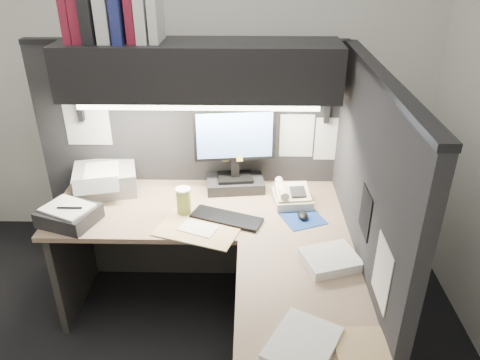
{
  "coord_description": "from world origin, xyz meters",
  "views": [
    {
      "loc": [
        0.4,
        -1.81,
        2.16
      ],
      "look_at": [
        0.36,
        0.51,
        0.94
      ],
      "focal_mm": 35.0,
      "sensor_mm": 36.0,
      "label": 1
    }
  ],
  "objects_px": {
    "keyboard": "(227,218)",
    "coffee_cup": "(184,202)",
    "monitor": "(235,158)",
    "overhead_shelf": "(199,69)",
    "telephone": "(292,196)",
    "notebook_stack": "(69,215)",
    "desk": "(252,312)",
    "printer": "(106,179)"
  },
  "relations": [
    {
      "from": "monitor",
      "to": "overhead_shelf",
      "type": "bearing_deg",
      "value": -175.28
    },
    {
      "from": "telephone",
      "to": "keyboard",
      "type": "bearing_deg",
      "value": -159.57
    },
    {
      "from": "coffee_cup",
      "to": "notebook_stack",
      "type": "height_order",
      "value": "coffee_cup"
    },
    {
      "from": "desk",
      "to": "notebook_stack",
      "type": "xyz_separation_m",
      "value": [
        -1.02,
        0.38,
        0.33
      ]
    },
    {
      "from": "overhead_shelf",
      "to": "coffee_cup",
      "type": "xyz_separation_m",
      "value": [
        -0.09,
        -0.26,
        -0.69
      ]
    },
    {
      "from": "printer",
      "to": "monitor",
      "type": "bearing_deg",
      "value": -12.04
    },
    {
      "from": "keyboard",
      "to": "notebook_stack",
      "type": "distance_m",
      "value": 0.88
    },
    {
      "from": "coffee_cup",
      "to": "desk",
      "type": "bearing_deg",
      "value": -51.17
    },
    {
      "from": "overhead_shelf",
      "to": "keyboard",
      "type": "relative_size",
      "value": 3.83
    },
    {
      "from": "desk",
      "to": "printer",
      "type": "distance_m",
      "value": 1.25
    },
    {
      "from": "notebook_stack",
      "to": "keyboard",
      "type": "bearing_deg",
      "value": 2.82
    },
    {
      "from": "overhead_shelf",
      "to": "notebook_stack",
      "type": "relative_size",
      "value": 5.29
    },
    {
      "from": "coffee_cup",
      "to": "telephone",
      "type": "bearing_deg",
      "value": 12.2
    },
    {
      "from": "overhead_shelf",
      "to": "coffee_cup",
      "type": "height_order",
      "value": "overhead_shelf"
    },
    {
      "from": "monitor",
      "to": "telephone",
      "type": "height_order",
      "value": "monitor"
    },
    {
      "from": "desk",
      "to": "monitor",
      "type": "relative_size",
      "value": 3.19
    },
    {
      "from": "telephone",
      "to": "coffee_cup",
      "type": "height_order",
      "value": "coffee_cup"
    },
    {
      "from": "monitor",
      "to": "printer",
      "type": "distance_m",
      "value": 0.82
    },
    {
      "from": "keyboard",
      "to": "coffee_cup",
      "type": "height_order",
      "value": "coffee_cup"
    },
    {
      "from": "printer",
      "to": "notebook_stack",
      "type": "xyz_separation_m",
      "value": [
        -0.1,
        -0.38,
        -0.03
      ]
    },
    {
      "from": "notebook_stack",
      "to": "coffee_cup",
      "type": "bearing_deg",
      "value": 9.43
    },
    {
      "from": "monitor",
      "to": "printer",
      "type": "height_order",
      "value": "monitor"
    },
    {
      "from": "telephone",
      "to": "overhead_shelf",
      "type": "bearing_deg",
      "value": 159.75
    },
    {
      "from": "telephone",
      "to": "desk",
      "type": "bearing_deg",
      "value": -117.79
    },
    {
      "from": "coffee_cup",
      "to": "keyboard",
      "type": "bearing_deg",
      "value": -13.91
    },
    {
      "from": "overhead_shelf",
      "to": "notebook_stack",
      "type": "distance_m",
      "value": 1.09
    },
    {
      "from": "overhead_shelf",
      "to": "coffee_cup",
      "type": "distance_m",
      "value": 0.75
    },
    {
      "from": "overhead_shelf",
      "to": "printer",
      "type": "distance_m",
      "value": 0.93
    },
    {
      "from": "keyboard",
      "to": "telephone",
      "type": "bearing_deg",
      "value": 48.41
    },
    {
      "from": "overhead_shelf",
      "to": "telephone",
      "type": "distance_m",
      "value": 0.91
    },
    {
      "from": "telephone",
      "to": "printer",
      "type": "distance_m",
      "value": 1.16
    },
    {
      "from": "monitor",
      "to": "telephone",
      "type": "xyz_separation_m",
      "value": [
        0.35,
        -0.17,
        -0.17
      ]
    },
    {
      "from": "monitor",
      "to": "coffee_cup",
      "type": "xyz_separation_m",
      "value": [
        -0.28,
        -0.3,
        -0.14
      ]
    },
    {
      "from": "telephone",
      "to": "notebook_stack",
      "type": "bearing_deg",
      "value": -176.02
    },
    {
      "from": "desk",
      "to": "overhead_shelf",
      "type": "height_order",
      "value": "overhead_shelf"
    },
    {
      "from": "keyboard",
      "to": "monitor",
      "type": "bearing_deg",
      "value": 105.27
    },
    {
      "from": "desk",
      "to": "coffee_cup",
      "type": "relative_size",
      "value": 11.12
    },
    {
      "from": "overhead_shelf",
      "to": "monitor",
      "type": "bearing_deg",
      "value": 11.55
    },
    {
      "from": "coffee_cup",
      "to": "monitor",
      "type": "bearing_deg",
      "value": 46.9
    },
    {
      "from": "monitor",
      "to": "notebook_stack",
      "type": "distance_m",
      "value": 1.02
    },
    {
      "from": "monitor",
      "to": "keyboard",
      "type": "distance_m",
      "value": 0.42
    },
    {
      "from": "monitor",
      "to": "printer",
      "type": "bearing_deg",
      "value": 175.29
    }
  ]
}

